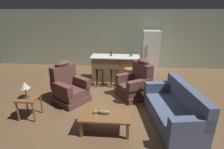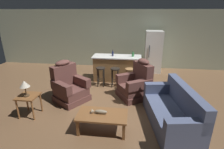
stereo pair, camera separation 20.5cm
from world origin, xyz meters
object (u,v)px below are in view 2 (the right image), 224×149
(coffee_table, at_px, (102,116))
(kitchen_island, at_px, (117,68))
(bar_stool_left, at_px, (101,73))
(refrigerator, at_px, (153,52))
(recliner_near_island, at_px, (136,84))
(bar_stool_right, at_px, (130,75))
(couch, at_px, (173,112))
(bottle_tall_green, at_px, (133,54))
(fish_figurine, at_px, (99,112))
(end_table, at_px, (29,99))
(table_lamp, at_px, (24,85))
(bar_stool_middle, at_px, (115,74))
(recliner_near_lamp, at_px, (69,87))
(bottle_short_amber, at_px, (113,54))

(coffee_table, relative_size, kitchen_island, 0.61)
(bar_stool_left, xyz_separation_m, refrigerator, (1.94, 1.83, 0.41))
(recliner_near_island, distance_m, bar_stool_right, 0.73)
(couch, bearing_deg, bottle_tall_green, -79.00)
(bar_stool_left, bearing_deg, kitchen_island, 51.32)
(fish_figurine, relative_size, couch, 0.17)
(couch, height_order, refrigerator, refrigerator)
(fish_figurine, bearing_deg, couch, 13.70)
(fish_figurine, bearing_deg, bottle_tall_green, 77.70)
(coffee_table, bearing_deg, bar_stool_right, 77.96)
(end_table, xyz_separation_m, table_lamp, (-0.01, -0.03, 0.41))
(bar_stool_middle, height_order, bar_stool_right, same)
(kitchen_island, bearing_deg, fish_figurine, -91.60)
(fish_figurine, distance_m, end_table, 1.91)
(recliner_near_island, xyz_separation_m, bar_stool_left, (-1.23, 0.70, 0.05))
(table_lamp, relative_size, bar_stool_middle, 0.60)
(recliner_near_lamp, xyz_separation_m, bar_stool_left, (0.74, 1.14, 0.05))
(end_table, relative_size, bar_stool_middle, 0.82)
(refrigerator, bearing_deg, bar_stool_right, -116.97)
(bar_stool_left, bearing_deg, recliner_near_lamp, -122.88)
(coffee_table, xyz_separation_m, bar_stool_right, (0.52, 2.44, 0.11))
(refrigerator, relative_size, bottle_short_amber, 7.45)
(bottle_short_amber, bearing_deg, kitchen_island, 5.49)
(bar_stool_middle, relative_size, bar_stool_right, 1.00)
(bar_stool_left, height_order, bottle_short_amber, bottle_short_amber)
(fish_figurine, relative_size, bar_stool_right, 0.50)
(bar_stool_right, relative_size, refrigerator, 0.39)
(fish_figurine, distance_m, couch, 1.70)
(table_lamp, bearing_deg, recliner_near_lamp, 52.82)
(coffee_table, distance_m, bar_stool_left, 2.49)
(recliner_near_island, xyz_separation_m, bar_stool_right, (-0.22, 0.70, 0.05))
(coffee_table, height_order, recliner_near_island, recliner_near_island)
(bar_stool_right, bearing_deg, coffee_table, -102.04)
(coffee_table, relative_size, couch, 0.55)
(bar_stool_left, relative_size, bottle_short_amber, 2.88)
(table_lamp, bearing_deg, bottle_tall_green, 47.17)
(coffee_table, xyz_separation_m, bottle_tall_green, (0.60, 3.10, 0.66))
(kitchen_island, bearing_deg, bar_stool_middle, -90.02)
(kitchen_island, bearing_deg, refrigerator, 39.90)
(table_lamp, xyz_separation_m, bar_stool_left, (1.47, 2.10, -0.40))
(fish_figurine, xyz_separation_m, bar_stool_middle, (0.09, 2.42, 0.01))
(bar_stool_right, height_order, bottle_tall_green, bottle_tall_green)
(refrigerator, bearing_deg, end_table, -131.05)
(refrigerator, distance_m, bottle_tall_green, 1.46)
(kitchen_island, relative_size, bar_stool_middle, 2.65)
(bar_stool_middle, xyz_separation_m, bottle_tall_green, (0.59, 0.66, 0.55))
(coffee_table, distance_m, recliner_near_lamp, 1.79)
(recliner_near_lamp, relative_size, bar_stool_right, 1.76)
(kitchen_island, height_order, bottle_tall_green, bottle_tall_green)
(recliner_near_lamp, bearing_deg, end_table, -93.10)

